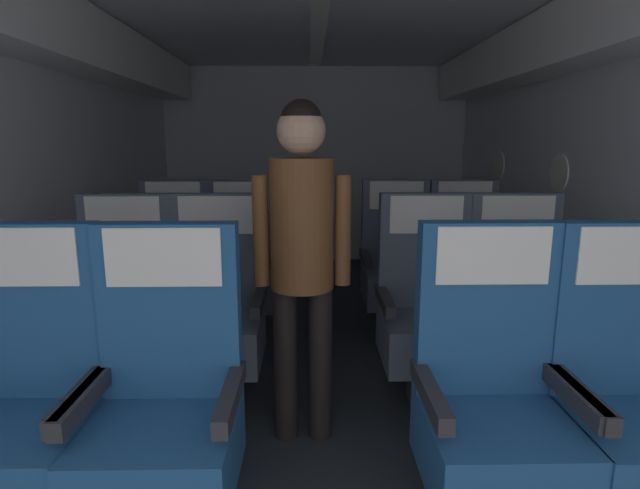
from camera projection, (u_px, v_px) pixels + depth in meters
name	position (u px, v px, depth m)	size (l,w,h in m)	color
ground	(321.00, 365.00, 3.16)	(3.67, 6.12, 0.02)	#23282D
fuselage_shell	(320.00, 102.00, 3.10)	(3.55, 5.77, 2.25)	silver
seat_a_left_window	(22.00, 414.00, 1.68)	(0.51, 0.48, 1.10)	#38383D
seat_a_left_aisle	(165.00, 415.00, 1.68)	(0.51, 0.48, 1.10)	#38383D
seat_a_right_aisle	(633.00, 411.00, 1.70)	(0.51, 0.48, 1.10)	#38383D
seat_a_right_window	(493.00, 411.00, 1.70)	(0.51, 0.48, 1.10)	#38383D
seat_b_left_window	(124.00, 316.00, 2.63)	(0.51, 0.48, 1.10)	#38383D
seat_b_left_aisle	(216.00, 315.00, 2.64)	(0.51, 0.48, 1.10)	#38383D
seat_b_right_aisle	(517.00, 314.00, 2.66)	(0.51, 0.48, 1.10)	#38383D
seat_b_right_window	(426.00, 314.00, 2.66)	(0.51, 0.48, 1.10)	#38383D
seat_c_left_window	(174.00, 270.00, 3.59)	(0.51, 0.48, 1.10)	#38383D
seat_c_left_aisle	(242.00, 270.00, 3.57)	(0.51, 0.48, 1.10)	#38383D
seat_c_right_aisle	(465.00, 269.00, 3.61)	(0.51, 0.48, 1.10)	#38383D
seat_c_right_window	(397.00, 269.00, 3.62)	(0.51, 0.48, 1.10)	#38383D
flight_attendant	(302.00, 240.00, 2.20)	(0.43, 0.28, 1.55)	black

